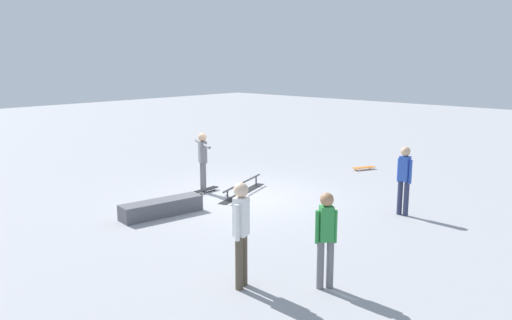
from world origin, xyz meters
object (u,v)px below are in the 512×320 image
Objects in this scene: skate_ledge at (162,208)px; skateboard_main at (207,190)px; bystander_blue_shirt at (404,177)px; grind_rail at (243,189)px; bystander_green_shirt at (326,235)px; bystander_white_shirt at (241,229)px; loose_skateboard_orange at (364,168)px; skater_main at (203,158)px.

skate_ledge reaches higher than skateboard_main.
bystander_blue_shirt is (-3.88, 4.14, 0.74)m from skate_ledge.
bystander_green_shirt is at bearing 38.08° from grind_rail.
loose_skateboard_orange is at bearing 178.80° from bystander_white_shirt.
loose_skateboard_orange is at bearing 132.54° from bystander_blue_shirt.
grind_rail is at bearing -179.87° from skate_ledge.
bystander_blue_shirt is (-1.14, 4.15, 0.79)m from grind_rail.
skate_ledge is 1.14× the size of bystander_white_shirt.
skater_main reaches higher than loose_skateboard_orange.
bystander_green_shirt is 9.39m from loose_skateboard_orange.
bystander_blue_shirt is 2.01× the size of loose_skateboard_orange.
bystander_white_shirt is (1.51, 4.11, 0.80)m from skate_ledge.
bystander_green_shirt is (3.35, 5.13, 0.76)m from grind_rail.
bystander_white_shirt reaches higher than bystander_green_shirt.
bystander_white_shirt reaches higher than skater_main.
bystander_white_shirt is 2.14× the size of loose_skateboard_orange.
bystander_blue_shirt is 4.61m from bystander_green_shirt.
skate_ledge is 2.45× the size of loose_skateboard_orange.
grind_rail is 2.90× the size of skateboard_main.
bystander_blue_shirt is at bearing -127.20° from bystander_green_shirt.
loose_skateboard_orange is at bearing 158.52° from skateboard_main.
loose_skateboard_orange is (-5.60, 1.66, -0.89)m from skater_main.
bystander_blue_shirt reaches higher than grind_rail.
bystander_white_shirt is (5.38, -0.03, 0.06)m from bystander_blue_shirt.
grind_rail is 1.36× the size of bystander_white_shirt.
skate_ledge is 1.20× the size of skater_main.
skateboard_main is (-0.09, 0.03, -0.89)m from skater_main.
bystander_white_shirt is at bearing 43.96° from loose_skateboard_orange.
grind_rail is at bearing -156.90° from bystander_white_shirt.
skater_main is (-2.07, -0.87, 0.78)m from skate_ledge.
bystander_white_shirt reaches higher than grind_rail.
bystander_green_shirt is (2.78, 5.96, 0.82)m from skateboard_main.
bystander_white_shirt is at bearing 69.89° from skate_ledge.
skater_main is 2.03× the size of skateboard_main.
skate_ledge is at bearing 138.25° from skater_main.
skateboard_main is (-2.16, -0.84, -0.11)m from skate_ledge.
skater_main is 5.90m from loose_skateboard_orange.
skater_main is (0.66, -0.86, 0.82)m from grind_rail.
grind_rail is at bearing -163.47° from bystander_blue_shirt.
skater_main is 5.32m from bystander_blue_shirt.
bystander_white_shirt is (4.24, 4.12, 0.84)m from grind_rail.
skater_main is at bearing -157.24° from skate_ledge.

